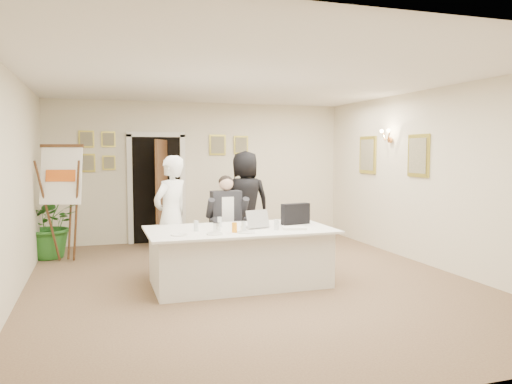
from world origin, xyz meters
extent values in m
plane|color=brown|center=(0.00, 0.00, 0.00)|extent=(7.00, 7.00, 0.00)
cube|color=white|center=(0.00, 0.00, 2.80)|extent=(6.00, 7.00, 0.02)
cube|color=#F2E9CC|center=(0.00, 3.50, 1.40)|extent=(6.00, 0.10, 2.80)
cube|color=#F2E9CC|center=(0.00, -3.50, 1.40)|extent=(6.00, 0.10, 2.80)
cube|color=#F2E9CC|center=(-3.00, 0.00, 1.40)|extent=(0.10, 7.00, 2.80)
cube|color=#F2E9CC|center=(3.00, 0.00, 1.40)|extent=(0.10, 7.00, 2.80)
cube|color=black|center=(-0.90, 3.47, 1.05)|extent=(0.92, 0.06, 2.10)
cube|color=white|center=(-1.42, 3.44, 1.05)|extent=(0.10, 0.06, 2.20)
cube|color=white|center=(-0.38, 3.44, 1.05)|extent=(0.10, 0.06, 2.20)
cube|color=#3A2112|center=(-0.85, 3.05, 1.03)|extent=(0.33, 0.81, 2.02)
cube|color=white|center=(-0.20, -0.09, 0.38)|extent=(2.31, 1.16, 0.75)
cube|color=white|center=(-0.20, -0.09, 0.76)|extent=(2.49, 1.34, 0.03)
cube|color=white|center=(-2.54, 2.03, 1.43)|extent=(0.68, 0.38, 0.92)
imported|color=white|center=(-1.01, 0.73, 0.88)|extent=(0.76, 0.73, 1.76)
imported|color=black|center=(0.50, 2.00, 0.92)|extent=(0.91, 0.60, 1.83)
imported|color=#256220|center=(-2.80, 2.54, 0.59)|extent=(1.08, 0.94, 1.19)
cube|color=black|center=(0.68, 0.04, 0.92)|extent=(0.44, 0.20, 0.30)
cube|color=white|center=(0.49, -0.37, 0.79)|extent=(0.35, 0.28, 0.03)
cylinder|color=white|center=(-1.07, -0.39, 0.78)|extent=(0.28, 0.28, 0.01)
cylinder|color=white|center=(-0.63, -0.47, 0.78)|extent=(0.22, 0.22, 0.01)
cylinder|color=white|center=(-0.21, -0.46, 0.78)|extent=(0.26, 0.26, 0.01)
cylinder|color=silver|center=(-0.80, -0.13, 0.84)|extent=(0.08, 0.08, 0.14)
cylinder|color=silver|center=(-0.23, -0.39, 0.84)|extent=(0.07, 0.07, 0.14)
cylinder|color=silver|center=(0.24, -0.35, 0.84)|extent=(0.07, 0.07, 0.14)
cylinder|color=silver|center=(-0.42, 0.12, 0.84)|extent=(0.06, 0.06, 0.14)
cylinder|color=orange|center=(-0.35, -0.39, 0.84)|extent=(0.08, 0.08, 0.13)
cylinder|color=silver|center=(-0.55, -0.22, 0.83)|extent=(0.10, 0.10, 0.11)
camera|label=1|loc=(-2.03, -6.55, 1.83)|focal=35.00mm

